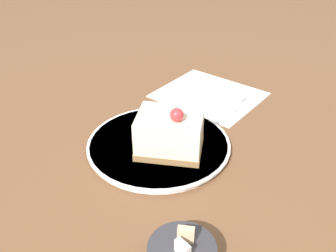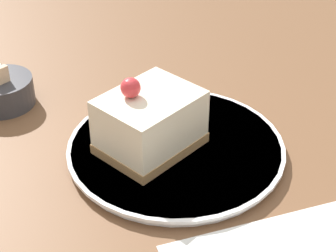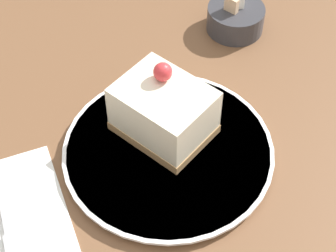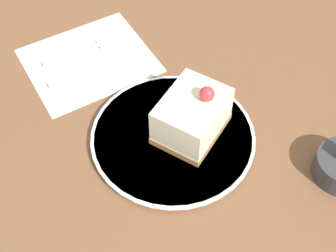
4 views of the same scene
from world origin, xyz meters
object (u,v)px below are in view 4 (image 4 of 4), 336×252
at_px(cake_slice, 192,116).
at_px(fork, 90,48).
at_px(plate, 173,137).
at_px(knife, 86,71).

height_order(cake_slice, fork, cake_slice).
relative_size(plate, knife, 1.49).
relative_size(cake_slice, knife, 0.76).
distance_m(cake_slice, knife, 0.23).
bearing_deg(fork, cake_slice, 14.61).
bearing_deg(knife, plate, 18.14).
height_order(plate, fork, plate).
bearing_deg(fork, knife, -28.52).
height_order(cake_slice, knife, cake_slice).
bearing_deg(plate, fork, 173.82).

